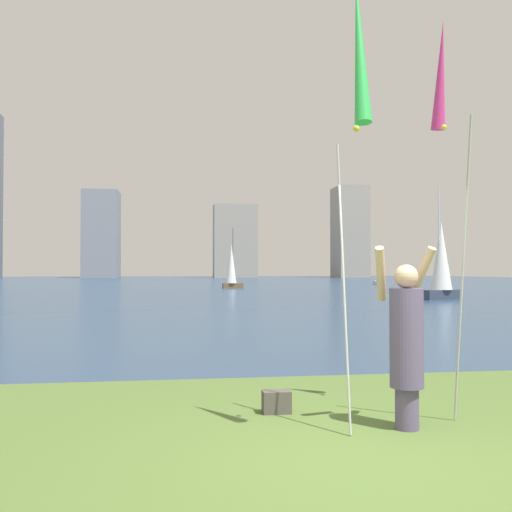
# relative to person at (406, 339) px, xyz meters

# --- Properties ---
(ground) EXTENTS (120.00, 138.00, 0.12)m
(ground) POSITION_rel_person_xyz_m (-0.74, 50.06, -0.97)
(ground) COLOR #4C662D
(person) EXTENTS (0.68, 0.50, 1.86)m
(person) POSITION_rel_person_xyz_m (0.00, 0.00, 0.00)
(person) COLOR #594C72
(person) RESTS_ON ground
(kite_flag_left) EXTENTS (0.16, 0.93, 4.40)m
(kite_flag_left) POSITION_rel_person_xyz_m (-0.64, -0.46, 2.67)
(kite_flag_left) COLOR #B2B2B7
(kite_flag_left) RESTS_ON ground
(kite_flag_right) EXTENTS (0.16, 0.84, 4.42)m
(kite_flag_right) POSITION_rel_person_xyz_m (0.64, 0.49, 2.77)
(kite_flag_right) COLOR #B2B2B7
(kite_flag_right) RESTS_ON ground
(bag) EXTENTS (0.32, 0.19, 0.25)m
(bag) POSITION_rel_person_xyz_m (-1.19, 0.84, -0.79)
(bag) COLOR #4C4742
(bag) RESTS_ON ground
(sailboat_0) EXTENTS (0.85, 2.10, 3.20)m
(sailboat_0) POSITION_rel_person_xyz_m (18.37, 50.55, -0.69)
(sailboat_0) COLOR silver
(sailboat_0) RESTS_ON ground
(sailboat_4) EXTENTS (1.74, 0.92, 4.98)m
(sailboat_4) POSITION_rel_person_xyz_m (2.67, 42.63, 0.86)
(sailboat_4) COLOR brown
(sailboat_4) RESTS_ON ground
(sailboat_6) EXTENTS (2.34, 1.53, 5.99)m
(sailboat_6) POSITION_rel_person_xyz_m (11.78, 23.44, 1.07)
(sailboat_6) COLOR #333D51
(sailboat_6) RESTS_ON ground
(skyline_tower_1) EXTENTS (6.04, 7.71, 15.16)m
(skyline_tower_1) POSITION_rel_person_xyz_m (-14.32, 99.65, 6.66)
(skyline_tower_1) COLOR gray
(skyline_tower_1) RESTS_ON ground
(skyline_tower_2) EXTENTS (7.68, 3.80, 12.97)m
(skyline_tower_2) POSITION_rel_person_xyz_m (9.06, 97.71, 5.57)
(skyline_tower_2) COLOR gray
(skyline_tower_2) RESTS_ON ground
(skyline_tower_3) EXTENTS (5.46, 6.95, 16.50)m
(skyline_tower_3) POSITION_rel_person_xyz_m (30.09, 97.27, 7.34)
(skyline_tower_3) COLOR gray
(skyline_tower_3) RESTS_ON ground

